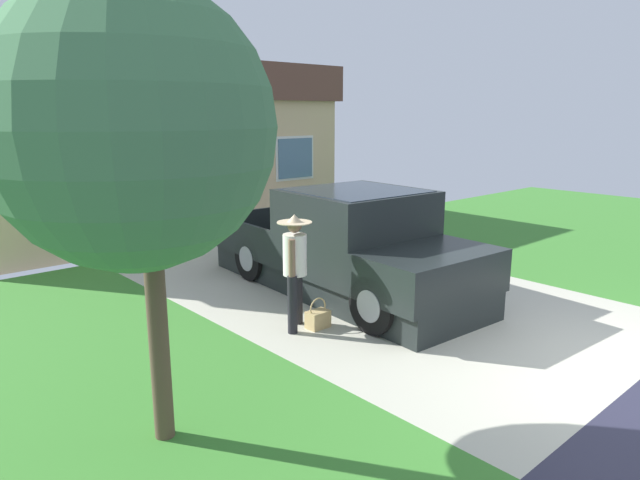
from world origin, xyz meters
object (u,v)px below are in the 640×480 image
at_px(pickup_truck, 355,249).
at_px(wheeled_trash_bin, 357,210).
at_px(front_yard_tree, 150,121).
at_px(person_with_hat, 295,263).
at_px(handbag, 318,318).
at_px(house_with_garage, 129,145).

distance_m(pickup_truck, wheeled_trash_bin, 4.66).
xyz_separation_m(front_yard_tree, wheeled_trash_bin, (7.54, 4.99, -2.24)).
bearing_deg(front_yard_tree, person_with_hat, 26.63).
relative_size(pickup_truck, handbag, 12.15).
distance_m(person_with_hat, wheeled_trash_bin, 6.25).
relative_size(person_with_hat, handbag, 3.69).
xyz_separation_m(person_with_hat, handbag, (0.24, -0.20, -0.80)).
relative_size(handbag, house_with_garage, 0.05).
height_order(pickup_truck, house_with_garage, house_with_garage).
bearing_deg(house_with_garage, person_with_hat, -100.44).
relative_size(pickup_truck, wheeled_trash_bin, 4.82).
bearing_deg(person_with_hat, front_yard_tree, 168.09).
height_order(house_with_garage, front_yard_tree, house_with_garage).
bearing_deg(front_yard_tree, wheeled_trash_bin, 33.48).
xyz_separation_m(house_with_garage, front_yard_tree, (-4.15, -10.06, 0.76)).
height_order(person_with_hat, handbag, person_with_hat).
relative_size(pickup_truck, front_yard_tree, 1.35).
bearing_deg(wheeled_trash_bin, handbag, -140.62).
height_order(front_yard_tree, wheeled_trash_bin, front_yard_tree).
bearing_deg(handbag, front_yard_tree, -158.82).
height_order(handbag, wheeled_trash_bin, wheeled_trash_bin).
bearing_deg(pickup_truck, house_with_garage, -86.03).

